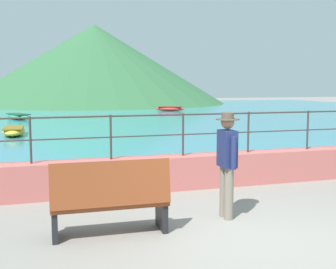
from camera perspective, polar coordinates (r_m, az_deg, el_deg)
ground_plane at (r=6.44m, az=11.73°, el=-13.42°), size 120.00×120.00×0.00m
promenade_wall at (r=9.17m, az=1.99°, el=-4.97°), size 20.00×0.56×0.70m
railing at (r=9.02m, az=2.01°, el=1.04°), size 18.44×0.04×0.90m
lake_water at (r=31.33m, az=-11.91°, el=2.54°), size 64.00×44.32×0.06m
hill_main at (r=50.74m, az=-9.70°, el=9.17°), size 29.89×29.89×9.02m
bench_main at (r=6.31m, az=-7.65°, el=-8.45°), size 1.71×0.60×1.13m
person_walking at (r=7.08m, az=7.87°, el=-3.32°), size 0.38×0.57×1.75m
boat_0 at (r=19.25m, az=-19.80°, el=0.47°), size 0.96×2.32×0.36m
boat_1 at (r=27.99m, az=-19.27°, el=2.30°), size 1.83×2.46×0.36m
boat_2 at (r=34.94m, az=0.26°, el=3.46°), size 2.45×1.90×0.36m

